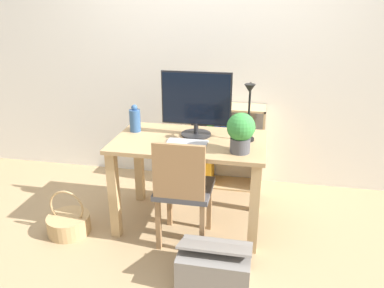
{
  "coord_description": "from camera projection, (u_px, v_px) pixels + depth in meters",
  "views": [
    {
      "loc": [
        0.54,
        -2.63,
        1.73
      ],
      "look_at": [
        0.0,
        0.1,
        0.66
      ],
      "focal_mm": 35.0,
      "sensor_mm": 36.0,
      "label": 1
    }
  ],
  "objects": [
    {
      "name": "bookshelf",
      "position": [
        215.0,
        145.0,
        3.64
      ],
      "size": [
        0.7,
        0.28,
        0.81
      ],
      "color": "tan",
      "rests_on": "ground_plane"
    },
    {
      "name": "ground_plane",
      "position": [
        190.0,
        222.0,
        3.12
      ],
      "size": [
        10.0,
        10.0,
        0.0
      ],
      "primitive_type": "plane",
      "color": "tan"
    },
    {
      "name": "storage_box",
      "position": [
        214.0,
        265.0,
        2.43
      ],
      "size": [
        0.47,
        0.36,
        0.3
      ],
      "color": "gray",
      "rests_on": "ground_plane"
    },
    {
      "name": "chair",
      "position": [
        183.0,
        188.0,
        2.69
      ],
      "size": [
        0.4,
        0.4,
        0.85
      ],
      "rotation": [
        0.0,
        0.0,
        -0.04
      ],
      "color": "#4C4C51",
      "rests_on": "ground_plane"
    },
    {
      "name": "monitor",
      "position": [
        196.0,
        102.0,
        2.86
      ],
      "size": [
        0.54,
        0.24,
        0.5
      ],
      "color": "#232326",
      "rests_on": "desk"
    },
    {
      "name": "basket",
      "position": [
        69.0,
        223.0,
        2.96
      ],
      "size": [
        0.33,
        0.33,
        0.37
      ],
      "color": "tan",
      "rests_on": "ground_plane"
    },
    {
      "name": "vase",
      "position": [
        135.0,
        120.0,
        3.01
      ],
      "size": [
        0.09,
        0.09,
        0.22
      ],
      "color": "#33598C",
      "rests_on": "desk"
    },
    {
      "name": "potted_plant",
      "position": [
        241.0,
        131.0,
        2.57
      ],
      "size": [
        0.2,
        0.2,
        0.28
      ],
      "color": "#4C4C51",
      "rests_on": "desk"
    },
    {
      "name": "desk",
      "position": [
        190.0,
        157.0,
        2.91
      ],
      "size": [
        1.16,
        0.69,
        0.73
      ],
      "color": "tan",
      "rests_on": "ground_plane"
    },
    {
      "name": "wall_back",
      "position": [
        209.0,
        49.0,
        3.5
      ],
      "size": [
        8.0,
        0.05,
        2.6
      ],
      "color": "silver",
      "rests_on": "ground_plane"
    },
    {
      "name": "keyboard",
      "position": [
        187.0,
        143.0,
        2.77
      ],
      "size": [
        0.3,
        0.15,
        0.02
      ],
      "color": "#B2B2B7",
      "rests_on": "desk"
    },
    {
      "name": "desk_lamp",
      "position": [
        249.0,
        107.0,
        2.7
      ],
      "size": [
        0.1,
        0.19,
        0.45
      ],
      "color": "black",
      "rests_on": "desk"
    }
  ]
}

